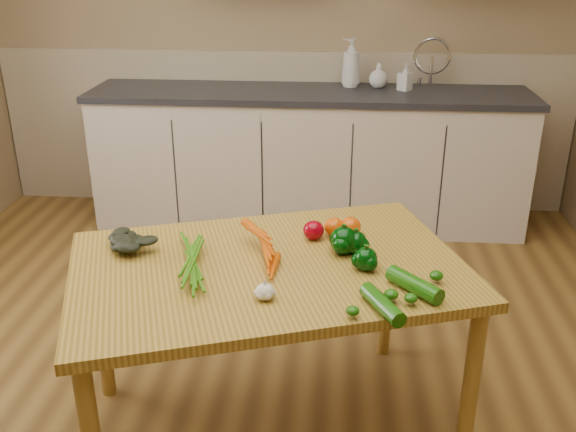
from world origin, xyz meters
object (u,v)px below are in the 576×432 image
(soap_bottle_b, at_px, (405,77))
(tomato_b, at_px, (334,227))
(zucchini_b, at_px, (382,304))
(leafy_greens, at_px, (130,237))
(pepper_b, at_px, (356,243))
(zucchini_a, at_px, (414,285))
(carrot_bunch, at_px, (242,253))
(soap_bottle_a, at_px, (351,63))
(pepper_c, at_px, (366,259))
(garlic_bulb, at_px, (265,292))
(soap_bottle_c, at_px, (379,75))
(tomato_c, at_px, (350,226))
(pepper_a, at_px, (344,240))
(tomato_a, at_px, (314,230))
(table, at_px, (269,284))

(soap_bottle_b, height_order, tomato_b, soap_bottle_b)
(zucchini_b, bearing_deg, leafy_greens, 157.94)
(pepper_b, relative_size, tomato_b, 1.08)
(zucchini_a, height_order, zucchini_b, zucchini_a)
(leafy_greens, xyz_separation_m, zucchini_a, (1.01, -0.24, -0.02))
(carrot_bunch, relative_size, pepper_b, 3.05)
(soap_bottle_a, relative_size, zucchini_a, 1.49)
(soap_bottle_a, xyz_separation_m, pepper_c, (0.04, -2.26, -0.28))
(soap_bottle_a, xyz_separation_m, garlic_bulb, (-0.29, -2.49, -0.30))
(tomato_b, relative_size, zucchini_a, 0.37)
(leafy_greens, bearing_deg, soap_bottle_b, 60.74)
(soap_bottle_b, xyz_separation_m, pepper_b, (-0.34, -2.05, -0.21))
(soap_bottle_c, height_order, tomato_b, soap_bottle_c)
(tomato_b, relative_size, tomato_c, 0.95)
(soap_bottle_b, height_order, leafy_greens, soap_bottle_b)
(leafy_greens, bearing_deg, tomato_c, 13.22)
(soap_bottle_a, height_order, garlic_bulb, soap_bottle_a)
(soap_bottle_a, relative_size, garlic_bulb, 4.97)
(soap_bottle_c, height_order, zucchini_b, soap_bottle_c)
(pepper_c, bearing_deg, soap_bottle_b, 81.87)
(carrot_bunch, height_order, pepper_b, pepper_b)
(pepper_a, distance_m, zucchini_b, 0.42)
(pepper_c, bearing_deg, carrot_bunch, 176.07)
(pepper_a, height_order, pepper_b, pepper_a)
(soap_bottle_c, distance_m, pepper_b, 2.14)
(soap_bottle_a, xyz_separation_m, soap_bottle_b, (0.35, -0.09, -0.07))
(pepper_c, distance_m, tomato_a, 0.30)
(zucchini_a, bearing_deg, tomato_a, 131.82)
(soap_bottle_a, distance_m, zucchini_a, 2.43)
(carrot_bunch, bearing_deg, soap_bottle_b, 52.56)
(carrot_bunch, relative_size, zucchini_b, 1.25)
(pepper_a, bearing_deg, zucchini_a, -49.92)
(tomato_b, bearing_deg, carrot_bunch, -142.48)
(soap_bottle_b, relative_size, soap_bottle_c, 1.06)
(leafy_greens, distance_m, zucchini_b, 0.97)
(soap_bottle_c, relative_size, pepper_a, 1.55)
(soap_bottle_a, bearing_deg, tomato_a, -21.22)
(carrot_bunch, relative_size, leafy_greens, 1.30)
(pepper_c, bearing_deg, soap_bottle_a, 90.91)
(carrot_bunch, relative_size, pepper_c, 3.11)
(pepper_b, height_order, zucchini_a, pepper_b)
(soap_bottle_a, relative_size, tomato_b, 4.04)
(table, bearing_deg, soap_bottle_a, 64.04)
(table, relative_size, pepper_c, 19.29)
(carrot_bunch, xyz_separation_m, tomato_a, (0.25, 0.21, 0.00))
(table, xyz_separation_m, carrot_bunch, (-0.10, 0.02, 0.12))
(pepper_c, bearing_deg, garlic_bulb, -145.08)
(garlic_bulb, bearing_deg, tomato_b, 67.20)
(leafy_greens, height_order, tomato_c, leafy_greens)
(pepper_c, relative_size, zucchini_b, 0.40)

